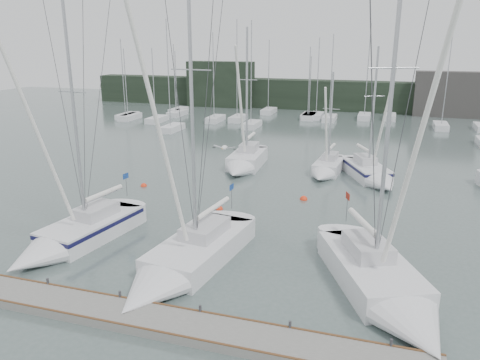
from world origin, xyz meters
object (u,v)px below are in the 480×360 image
(sailboat_mid_b, at_px, (244,163))
(sailboat_near_right, at_px, (389,293))
(buoy_b, at_px, (304,200))
(sailboat_mid_c, at_px, (326,170))
(buoy_c, at_px, (144,186))
(sailboat_near_center, at_px, (178,266))
(sailboat_mid_d, at_px, (373,175))
(sailboat_near_left, at_px, (70,238))
(buoy_a, at_px, (219,209))

(sailboat_mid_b, bearing_deg, sailboat_near_right, -59.46)
(sailboat_near_right, xyz_separation_m, buoy_b, (-6.35, 13.65, -0.64))
(sailboat_mid_c, bearing_deg, buoy_c, -145.94)
(sailboat_mid_b, bearing_deg, buoy_b, -46.88)
(buoy_b, bearing_deg, sailboat_mid_c, 84.19)
(buoy_b, distance_m, buoy_c, 13.44)
(sailboat_near_center, distance_m, sailboat_mid_d, 22.29)
(buoy_b, bearing_deg, sailboat_near_right, -65.06)
(sailboat_near_left, distance_m, sailboat_mid_b, 20.11)
(sailboat_mid_b, xyz_separation_m, sailboat_mid_c, (7.66, 0.44, -0.12))
(sailboat_near_center, height_order, sailboat_mid_d, sailboat_near_center)
(sailboat_mid_c, xyz_separation_m, buoy_b, (-0.74, -7.22, -0.52))
(sailboat_near_left, height_order, buoy_c, sailboat_near_left)
(sailboat_mid_c, distance_m, buoy_b, 7.28)
(sailboat_mid_d, relative_size, buoy_c, 22.90)
(sailboat_near_right, height_order, buoy_c, sailboat_near_right)
(sailboat_near_right, bearing_deg, sailboat_near_center, 157.48)
(buoy_a, height_order, buoy_b, buoy_b)
(buoy_a, bearing_deg, sailboat_near_left, -125.01)
(sailboat_near_center, height_order, sailboat_mid_b, sailboat_near_center)
(sailboat_near_left, relative_size, sailboat_mid_d, 1.26)
(sailboat_near_left, xyz_separation_m, buoy_b, (11.64, 12.77, -0.61))
(sailboat_near_left, bearing_deg, buoy_b, 56.64)
(sailboat_near_right, xyz_separation_m, buoy_c, (-19.77, 13.00, -0.64))
(sailboat_near_center, relative_size, sailboat_mid_b, 1.29)
(sailboat_near_left, height_order, buoy_b, sailboat_near_left)
(sailboat_near_center, bearing_deg, sailboat_mid_c, 84.66)
(sailboat_near_center, height_order, sailboat_mid_c, sailboat_near_center)
(sailboat_mid_d, distance_m, buoy_b, 8.05)
(sailboat_near_right, height_order, sailboat_mid_c, sailboat_near_right)
(sailboat_near_center, distance_m, buoy_a, 10.15)
(sailboat_mid_d, height_order, buoy_b, sailboat_mid_d)
(buoy_c, bearing_deg, sailboat_mid_b, 48.79)
(sailboat_near_left, xyz_separation_m, sailboat_mid_c, (12.38, 19.99, -0.09))
(sailboat_near_right, relative_size, buoy_b, 30.24)
(buoy_c, bearing_deg, sailboat_near_left, -81.65)
(sailboat_near_left, relative_size, sailboat_mid_b, 1.10)
(sailboat_near_left, relative_size, sailboat_mid_c, 1.55)
(sailboat_near_right, relative_size, sailboat_mid_d, 1.49)
(sailboat_near_center, xyz_separation_m, buoy_b, (4.09, 14.02, -0.58))
(buoy_b, relative_size, buoy_c, 1.13)
(sailboat_near_left, relative_size, buoy_b, 25.52)
(sailboat_mid_b, bearing_deg, buoy_a, -84.86)
(sailboat_mid_c, relative_size, buoy_b, 16.43)
(sailboat_near_left, height_order, sailboat_mid_d, sailboat_near_left)
(sailboat_near_left, distance_m, sailboat_near_center, 7.65)
(sailboat_mid_d, bearing_deg, buoy_a, -159.55)
(sailboat_near_right, bearing_deg, sailboat_near_left, 152.66)
(sailboat_near_center, relative_size, sailboat_mid_d, 1.46)
(buoy_c, bearing_deg, buoy_a, -22.76)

